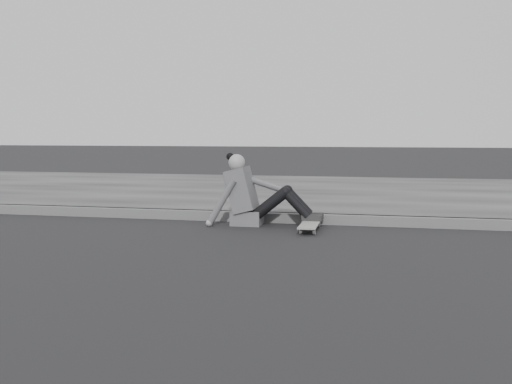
% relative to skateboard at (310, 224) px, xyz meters
% --- Properties ---
extents(curb, '(24.00, 0.16, 0.12)m').
position_rel_skateboard_xyz_m(curb, '(1.74, 0.50, -0.01)').
color(curb, '#525252').
rests_on(curb, ground).
extents(sidewalk, '(24.00, 6.00, 0.12)m').
position_rel_skateboard_xyz_m(sidewalk, '(1.74, 3.52, -0.01)').
color(sidewalk, '#3B3B3B').
rests_on(sidewalk, ground).
extents(skateboard, '(0.20, 0.78, 0.09)m').
position_rel_skateboard_xyz_m(skateboard, '(0.00, 0.00, 0.00)').
color(skateboard, '#A7A7A1').
rests_on(skateboard, ground).
extents(seated_woman, '(1.38, 0.46, 0.88)m').
position_rel_skateboard_xyz_m(seated_woman, '(-0.73, 0.25, 0.29)').
color(seated_woman, '#505153').
rests_on(seated_woman, ground).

